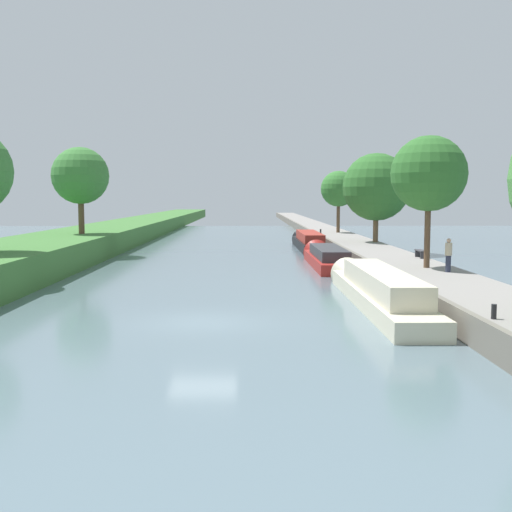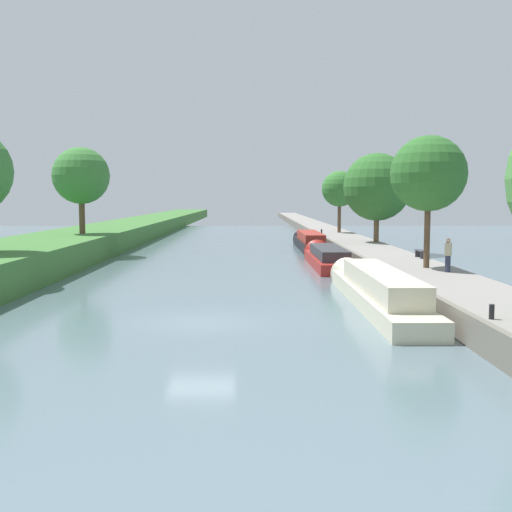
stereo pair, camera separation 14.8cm
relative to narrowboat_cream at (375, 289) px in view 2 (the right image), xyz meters
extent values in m
plane|color=slate|center=(-7.23, -4.01, -0.66)|extent=(160.00, 160.00, 0.00)
cube|color=gray|center=(3.47, -4.01, -0.17)|extent=(3.86, 260.00, 0.96)
cube|color=#6B665B|center=(1.41, -4.01, -0.15)|extent=(0.25, 260.00, 1.01)
cube|color=beige|center=(0.00, -0.55, -0.30)|extent=(1.96, 14.38, 0.71)
cube|color=beige|center=(0.00, -1.27, 0.50)|extent=(1.60, 10.07, 0.89)
cone|color=beige|center=(0.00, 7.23, -0.30)|extent=(1.86, 1.17, 1.86)
cube|color=maroon|center=(-0.23, 14.72, -0.31)|extent=(2.15, 11.07, 0.68)
cube|color=#333338|center=(-0.23, 14.17, 0.36)|extent=(1.76, 7.75, 0.66)
cone|color=maroon|center=(-0.23, 20.91, -0.31)|extent=(2.04, 1.29, 2.04)
cube|color=black|center=(-0.06, 29.42, -0.27)|extent=(2.04, 13.66, 0.78)
cube|color=maroon|center=(-0.06, 28.74, 0.50)|extent=(1.67, 9.56, 0.76)
cone|color=black|center=(-0.06, 36.87, -0.27)|extent=(1.94, 1.22, 1.94)
cylinder|color=brown|center=(3.76, 5.42, 2.21)|extent=(0.31, 0.31, 3.80)
sphere|color=#2D6628|center=(3.76, 5.42, 5.18)|extent=(3.90, 3.90, 3.90)
cylinder|color=brown|center=(4.93, 24.38, 1.80)|extent=(0.43, 0.43, 2.99)
sphere|color=#2D6628|center=(4.93, 24.38, 4.82)|extent=(5.52, 5.52, 5.52)
cylinder|color=brown|center=(3.90, 38.67, 2.08)|extent=(0.36, 0.36, 3.54)
sphere|color=#33702D|center=(3.90, 38.67, 4.88)|extent=(3.73, 3.73, 3.73)
cylinder|color=brown|center=(-18.63, 22.35, 2.78)|extent=(0.45, 0.45, 3.32)
sphere|color=#387533|center=(-18.63, 22.35, 5.66)|extent=(4.42, 4.42, 4.42)
cylinder|color=#282D42|center=(4.25, 3.44, 0.72)|extent=(0.26, 0.26, 0.82)
cylinder|color=tan|center=(4.25, 3.44, 1.44)|extent=(0.34, 0.34, 0.62)
sphere|color=tan|center=(4.25, 3.44, 1.86)|extent=(0.22, 0.22, 0.22)
cylinder|color=black|center=(1.84, -8.45, 0.53)|extent=(0.16, 0.16, 0.45)
cylinder|color=black|center=(1.84, 36.71, 0.53)|extent=(0.16, 0.16, 0.45)
cube|color=#333338|center=(4.95, 10.19, 0.51)|extent=(0.40, 0.08, 0.41)
cube|color=#333338|center=(4.95, 11.39, 0.51)|extent=(0.40, 0.08, 0.41)
cube|color=#38383D|center=(4.95, 10.79, 0.75)|extent=(0.44, 1.50, 0.06)
camera|label=1|loc=(-5.54, -26.89, 3.93)|focal=43.95mm
camera|label=2|loc=(-5.39, -26.89, 3.93)|focal=43.95mm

